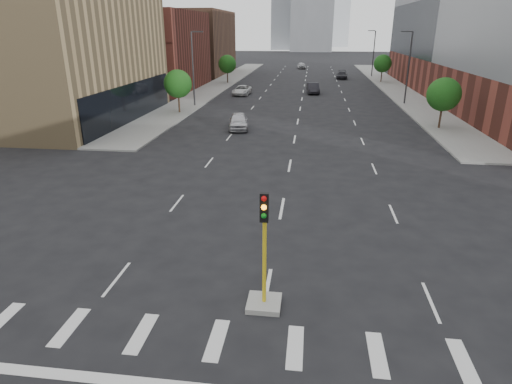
% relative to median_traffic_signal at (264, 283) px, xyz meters
% --- Properties ---
extents(sidewalk_left_far, '(5.00, 92.00, 0.15)m').
position_rel_median_traffic_signal_xyz_m(sidewalk_left_far, '(-15.00, 65.03, -0.90)').
color(sidewalk_left_far, gray).
rests_on(sidewalk_left_far, ground).
extents(sidewalk_right_far, '(5.00, 92.00, 0.15)m').
position_rel_median_traffic_signal_xyz_m(sidewalk_right_far, '(15.00, 65.03, -0.90)').
color(sidewalk_right_far, gray).
rests_on(sidewalk_right_far, ground).
extents(building_left_mid, '(20.00, 24.00, 14.00)m').
position_rel_median_traffic_signal_xyz_m(building_left_mid, '(-27.50, 31.03, 6.03)').
color(building_left_mid, '#9A8057').
rests_on(building_left_mid, ground).
extents(building_left_far_a, '(20.00, 22.00, 12.00)m').
position_rel_median_traffic_signal_xyz_m(building_left_far_a, '(-27.50, 57.03, 5.03)').
color(building_left_far_a, brown).
rests_on(building_left_far_a, ground).
extents(building_left_far_b, '(20.00, 24.00, 13.00)m').
position_rel_median_traffic_signal_xyz_m(building_left_far_b, '(-27.50, 83.03, 5.53)').
color(building_left_far_b, brown).
rests_on(building_left_far_b, ground).
extents(median_traffic_signal, '(1.20, 1.20, 4.40)m').
position_rel_median_traffic_signal_xyz_m(median_traffic_signal, '(0.00, 0.00, 0.00)').
color(median_traffic_signal, '#999993').
rests_on(median_traffic_signal, ground).
extents(streetlight_right_a, '(1.60, 0.22, 9.07)m').
position_rel_median_traffic_signal_xyz_m(streetlight_right_a, '(13.41, 46.03, 4.04)').
color(streetlight_right_a, '#2D2D30').
rests_on(streetlight_right_a, ground).
extents(streetlight_right_b, '(1.60, 0.22, 9.07)m').
position_rel_median_traffic_signal_xyz_m(streetlight_right_b, '(13.41, 81.03, 4.04)').
color(streetlight_right_b, '#2D2D30').
rests_on(streetlight_right_b, ground).
extents(streetlight_left, '(1.60, 0.22, 9.07)m').
position_rel_median_traffic_signal_xyz_m(streetlight_left, '(-13.41, 41.03, 4.04)').
color(streetlight_left, '#2D2D30').
rests_on(streetlight_left, ground).
extents(tree_left_near, '(3.20, 3.20, 4.85)m').
position_rel_median_traffic_signal_xyz_m(tree_left_near, '(-14.00, 36.03, 2.42)').
color(tree_left_near, '#382619').
rests_on(tree_left_near, ground).
extents(tree_left_far, '(3.20, 3.20, 4.85)m').
position_rel_median_traffic_signal_xyz_m(tree_left_far, '(-14.00, 66.03, 2.42)').
color(tree_left_far, '#382619').
rests_on(tree_left_far, ground).
extents(tree_right_near, '(3.20, 3.20, 4.85)m').
position_rel_median_traffic_signal_xyz_m(tree_right_near, '(14.00, 31.03, 2.42)').
color(tree_right_near, '#382619').
rests_on(tree_right_near, ground).
extents(tree_right_far, '(3.20, 3.20, 4.85)m').
position_rel_median_traffic_signal_xyz_m(tree_right_far, '(14.00, 71.03, 2.42)').
color(tree_right_far, '#382619').
rests_on(tree_right_far, ground).
extents(car_near_left, '(2.50, 4.82, 1.57)m').
position_rel_median_traffic_signal_xyz_m(car_near_left, '(-5.72, 28.59, -0.19)').
color(car_near_left, '#ACABB0').
rests_on(car_near_left, ground).
extents(car_mid_right, '(2.12, 4.98, 1.60)m').
position_rel_median_traffic_signal_xyz_m(car_mid_right, '(1.50, 54.80, -0.17)').
color(car_mid_right, black).
rests_on(car_mid_right, ground).
extents(car_far_left, '(2.59, 5.10, 1.38)m').
position_rel_median_traffic_signal_xyz_m(car_far_left, '(-9.09, 51.89, -0.28)').
color(car_far_left, silver).
rests_on(car_far_left, ground).
extents(car_deep_right, '(2.47, 5.22, 1.47)m').
position_rel_median_traffic_signal_xyz_m(car_deep_right, '(7.14, 76.27, -0.24)').
color(car_deep_right, black).
rests_on(car_deep_right, ground).
extents(car_distant, '(2.29, 4.75, 1.56)m').
position_rel_median_traffic_signal_xyz_m(car_distant, '(-1.50, 98.92, -0.19)').
color(car_distant, '#A7A8AB').
rests_on(car_distant, ground).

